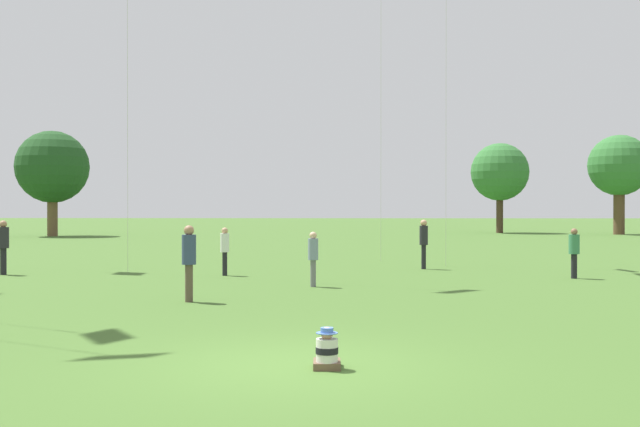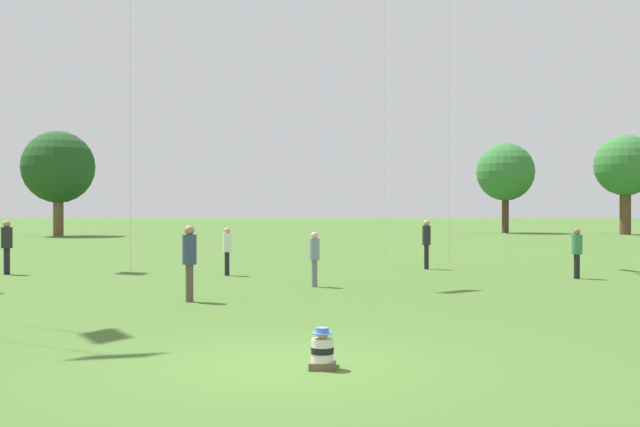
# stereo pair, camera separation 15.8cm
# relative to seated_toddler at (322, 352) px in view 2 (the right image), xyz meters

# --- Properties ---
(ground_plane) EXTENTS (300.00, 300.00, 0.00)m
(ground_plane) POSITION_rel_seated_toddler_xyz_m (-0.52, 0.22, -0.23)
(ground_plane) COLOR #426628
(seated_toddler) EXTENTS (0.39, 0.48, 0.58)m
(seated_toddler) POSITION_rel_seated_toddler_xyz_m (0.00, 0.00, 0.00)
(seated_toddler) COLOR brown
(seated_toddler) RESTS_ON ground
(person_standing_0) EXTENTS (0.41, 0.41, 1.78)m
(person_standing_0) POSITION_rel_seated_toddler_xyz_m (2.95, 16.78, 0.85)
(person_standing_0) COLOR black
(person_standing_0) RESTS_ON ground
(person_standing_1) EXTENTS (0.31, 0.31, 1.56)m
(person_standing_1) POSITION_rel_seated_toddler_xyz_m (-3.77, 13.91, 0.71)
(person_standing_1) COLOR black
(person_standing_1) RESTS_ON ground
(person_standing_2) EXTENTS (0.44, 0.44, 1.79)m
(person_standing_2) POSITION_rel_seated_toddler_xyz_m (-3.45, 7.12, 0.85)
(person_standing_2) COLOR brown
(person_standing_2) RESTS_ON ground
(person_standing_3) EXTENTS (0.47, 0.47, 1.56)m
(person_standing_3) POSITION_rel_seated_toddler_xyz_m (7.28, 13.38, 0.70)
(person_standing_3) COLOR black
(person_standing_3) RESTS_ON ground
(person_standing_6) EXTENTS (0.35, 0.35, 1.54)m
(person_standing_6) POSITION_rel_seated_toddler_xyz_m (-0.72, 10.59, 0.69)
(person_standing_6) COLOR slate
(person_standing_6) RESTS_ON ground
(person_standing_7) EXTENTS (0.48, 0.48, 1.79)m
(person_standing_7) POSITION_rel_seated_toddler_xyz_m (-11.09, 13.90, 0.84)
(person_standing_7) COLOR black
(person_standing_7) RESTS_ON ground
(distant_tree_0) EXTENTS (5.06, 5.06, 7.90)m
(distant_tree_0) POSITION_rel_seated_toddler_xyz_m (13.42, 56.11, 5.10)
(distant_tree_0) COLOR #473323
(distant_tree_0) RESTS_ON ground
(distant_tree_1) EXTENTS (5.03, 5.03, 8.25)m
(distant_tree_1) POSITION_rel_seated_toddler_xyz_m (22.53, 52.63, 5.41)
(distant_tree_1) COLOR brown
(distant_tree_1) RESTS_ON ground
(distant_tree_2) EXTENTS (5.62, 5.62, 8.21)m
(distant_tree_2) POSITION_rel_seated_toddler_xyz_m (-22.89, 47.06, 5.12)
(distant_tree_2) COLOR brown
(distant_tree_2) RESTS_ON ground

